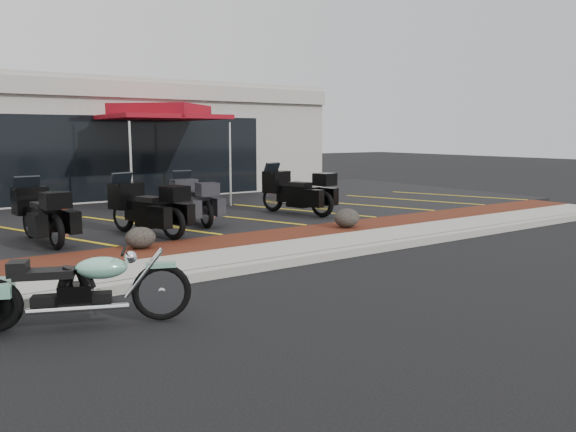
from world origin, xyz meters
TOP-DOWN VIEW (x-y plane):
  - ground at (0.00, 0.00)m, footprint 90.00×90.00m
  - curb at (0.00, 0.90)m, footprint 24.00×0.25m
  - sidewalk at (0.00, 1.60)m, footprint 24.00×1.20m
  - mulch_bed at (0.00, 2.80)m, footprint 24.00×1.20m
  - upper_lot at (0.00, 8.20)m, footprint 26.00×9.60m
  - dealership_building at (0.00, 14.47)m, footprint 18.00×8.16m
  - boulder_mid at (-1.06, 3.00)m, footprint 0.56×0.47m
  - boulder_right at (3.60, 2.65)m, footprint 0.61×0.51m
  - hero_cruiser at (-2.10, -0.61)m, footprint 2.70×1.61m
  - touring_black_front at (-2.51, 5.36)m, footprint 1.06×2.25m
  - touring_black_mid at (-0.70, 5.01)m, footprint 1.49×2.36m
  - touring_grey at (1.07, 5.90)m, footprint 0.93×2.14m
  - touring_black_rear at (3.68, 5.84)m, footprint 1.47×2.44m
  - traffic_cone at (-1.19, 8.22)m, footprint 0.30×0.30m
  - popup_canopy at (1.87, 9.08)m, footprint 3.64×3.64m

SIDE VIEW (x-z plane):
  - ground at x=0.00m, z-range 0.00..0.00m
  - curb at x=0.00m, z-range 0.00..0.15m
  - sidewalk at x=0.00m, z-range 0.00..0.15m
  - upper_lot at x=0.00m, z-range 0.00..0.15m
  - mulch_bed at x=0.00m, z-range 0.00..0.16m
  - boulder_mid at x=-1.06m, z-range 0.16..0.56m
  - boulder_right at x=3.60m, z-range 0.16..0.59m
  - traffic_cone at x=-1.19m, z-range 0.15..0.61m
  - hero_cruiser at x=-2.10m, z-range 0.00..0.93m
  - touring_grey at x=1.07m, z-range 0.15..1.37m
  - touring_black_front at x=-2.51m, z-range 0.15..1.41m
  - touring_black_mid at x=-0.70m, z-range 0.15..1.43m
  - touring_black_rear at x=3.68m, z-range 0.15..1.48m
  - dealership_building at x=0.00m, z-range 0.01..4.01m
  - popup_canopy at x=1.87m, z-range 1.35..4.30m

